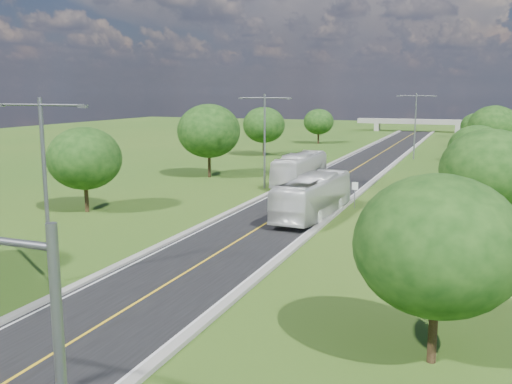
{
  "coord_description": "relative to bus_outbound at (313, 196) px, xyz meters",
  "views": [
    {
      "loc": [
        15.18,
        -11.54,
        10.3
      ],
      "look_at": [
        0.18,
        26.74,
        3.0
      ],
      "focal_mm": 40.0,
      "sensor_mm": 36.0,
      "label": 1
    }
  ],
  "objects": [
    {
      "name": "road",
      "position": [
        -2.75,
        32.93,
        -1.75
      ],
      "size": [
        8.0,
        150.0,
        0.06
      ],
      "primitive_type": "cube",
      "color": "black",
      "rests_on": "ground"
    },
    {
      "name": "streetlight_far_right",
      "position": [
        3.25,
        44.93,
        4.17
      ],
      "size": [
        5.9,
        0.25,
        10.0
      ],
      "color": "slate",
      "rests_on": "ground"
    },
    {
      "name": "bus_outbound",
      "position": [
        0.0,
        0.0,
        0.0
      ],
      "size": [
        3.61,
        12.47,
        3.43
      ],
      "primitive_type": "imported",
      "rotation": [
        0.0,
        0.0,
        3.08
      ],
      "color": "white",
      "rests_on": "road"
    },
    {
      "name": "tree_lb",
      "position": [
        -18.75,
        -5.07,
        2.87
      ],
      "size": [
        6.3,
        6.3,
        7.33
      ],
      "color": "black",
      "rests_on": "ground"
    },
    {
      "name": "tree_ld",
      "position": [
        -19.75,
        40.93,
        3.18
      ],
      "size": [
        6.72,
        6.72,
        7.82
      ],
      "color": "black",
      "rests_on": "ground"
    },
    {
      "name": "overpass",
      "position": [
        -2.75,
        106.93,
        0.64
      ],
      "size": [
        30.0,
        3.0,
        3.2
      ],
      "color": "gray",
      "rests_on": "ground"
    },
    {
      "name": "tree_rc",
      "position": [
        12.25,
        18.93,
        2.56
      ],
      "size": [
        5.88,
        5.88,
        6.84
      ],
      "color": "black",
      "rests_on": "ground"
    },
    {
      "name": "tree_rb",
      "position": [
        13.25,
        -3.07,
        3.18
      ],
      "size": [
        6.72,
        6.72,
        7.82
      ],
      "color": "black",
      "rests_on": "ground"
    },
    {
      "name": "tree_rd",
      "position": [
        14.25,
        42.93,
        3.49
      ],
      "size": [
        7.14,
        7.14,
        8.3
      ],
      "color": "black",
      "rests_on": "ground"
    },
    {
      "name": "speed_limit_sign",
      "position": [
        2.45,
        4.92,
        -0.18
      ],
      "size": [
        0.55,
        0.09,
        2.4
      ],
      "color": "slate",
      "rests_on": "ground"
    },
    {
      "name": "tree_rf",
      "position": [
        15.25,
        86.93,
        2.87
      ],
      "size": [
        6.3,
        6.3,
        7.33
      ],
      "color": "black",
      "rests_on": "ground"
    },
    {
      "name": "curb_right",
      "position": [
        1.5,
        32.93,
        -1.67
      ],
      "size": [
        0.5,
        150.0,
        0.22
      ],
      "primitive_type": "cube",
      "color": "gray",
      "rests_on": "ground"
    },
    {
      "name": "tree_le",
      "position": [
        -17.25,
        64.93,
        2.56
      ],
      "size": [
        5.88,
        5.88,
        6.84
      ],
      "color": "black",
      "rests_on": "ground"
    },
    {
      "name": "tree_lc",
      "position": [
        -17.75,
        16.93,
        3.8
      ],
      "size": [
        7.56,
        7.56,
        8.79
      ],
      "color": "black",
      "rests_on": "ground"
    },
    {
      "name": "curb_left",
      "position": [
        -7.0,
        32.93,
        -1.67
      ],
      "size": [
        0.5,
        150.0,
        0.22
      ],
      "primitive_type": "cube",
      "color": "gray",
      "rests_on": "ground"
    },
    {
      "name": "ground",
      "position": [
        -2.75,
        26.93,
        -1.78
      ],
      "size": [
        260.0,
        260.0,
        0.0
      ],
      "primitive_type": "plane",
      "color": "#2A5518",
      "rests_on": "ground"
    },
    {
      "name": "tree_ra",
      "position": [
        11.25,
        -23.07,
        2.87
      ],
      "size": [
        6.3,
        6.3,
        7.33
      ],
      "color": "black",
      "rests_on": "ground"
    },
    {
      "name": "tree_re",
      "position": [
        11.75,
        66.93,
        2.25
      ],
      "size": [
        5.46,
        5.46,
        6.35
      ],
      "color": "black",
      "rests_on": "ground"
    },
    {
      "name": "streetlight_mid_left",
      "position": [
        -8.75,
        11.93,
        4.17
      ],
      "size": [
        5.9,
        0.25,
        10.0
      ],
      "color": "slate",
      "rests_on": "ground"
    },
    {
      "name": "bus_inbound",
      "position": [
        -5.95,
        15.76,
        -0.02
      ],
      "size": [
        2.93,
        12.23,
        3.4
      ],
      "primitive_type": "imported",
      "rotation": [
        0.0,
        0.0,
        -0.01
      ],
      "color": "white",
      "rests_on": "road"
    },
    {
      "name": "streetlight_near_left",
      "position": [
        -8.75,
        -21.07,
        4.17
      ],
      "size": [
        5.9,
        0.25,
        10.0
      ],
      "color": "slate",
      "rests_on": "ground"
    }
  ]
}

